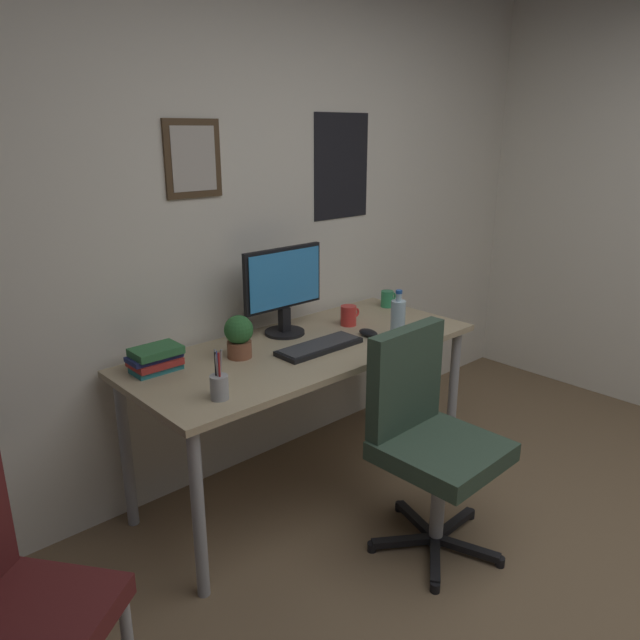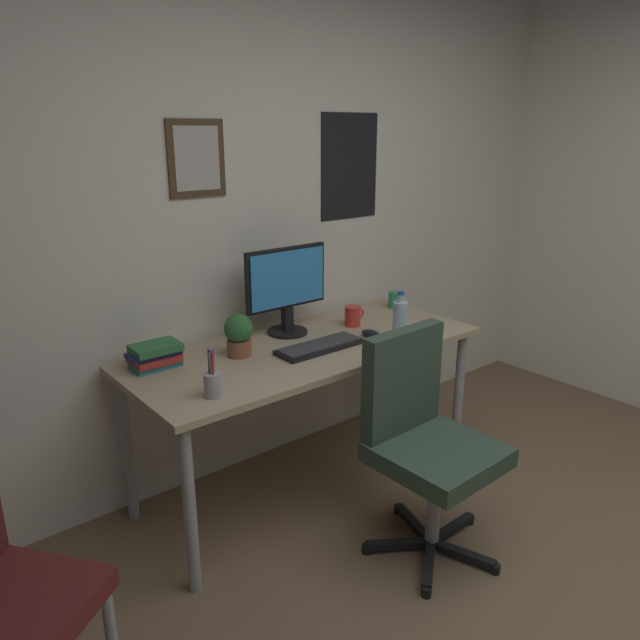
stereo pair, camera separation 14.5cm
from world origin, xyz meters
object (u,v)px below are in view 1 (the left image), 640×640
Objects in this scene: pen_cup at (219,386)px; computer_mouse at (368,333)px; coffee_mug_near at (349,315)px; water_bottle at (398,320)px; coffee_mug_far at (387,299)px; monitor at (284,287)px; keyboard at (319,346)px; office_chair at (426,431)px; book_stack_left at (155,359)px; side_chair at (2,604)px; potted_plant at (239,335)px.

computer_mouse is at bearing 6.89° from pen_cup.
water_bottle is at bearing -90.02° from coffee_mug_near.
computer_mouse is 1.01× the size of coffee_mug_far.
monitor is 0.36m from keyboard.
office_chair is at bearing -85.78° from monitor.
computer_mouse is at bearing -5.63° from keyboard.
keyboard is 2.15× the size of pen_cup.
keyboard is (-0.02, -0.28, -0.23)m from monitor.
monitor is at bearing 0.56° from book_stack_left.
side_chair is at bearing -141.71° from book_stack_left.
monitor is 0.81m from pen_cup.
monitor is at bearing 131.93° from computer_mouse.
coffee_mug_far is (0.76, 0.25, 0.03)m from keyboard.
office_chair is at bearing -30.58° from pen_cup.
coffee_mug_near is 0.62× the size of potted_plant.
office_chair is 4.87× the size of potted_plant.
pen_cup reaches higher than office_chair.
coffee_mug_far is (2.28, 0.63, 0.30)m from side_chair.
potted_plant reaches higher than coffee_mug_far.
water_bottle is 1.29× the size of potted_plant.
pen_cup is (-0.94, -0.11, 0.04)m from computer_mouse.
computer_mouse is (1.82, 0.35, 0.27)m from side_chair.
computer_mouse is 0.20m from coffee_mug_near.
coffee_mug_near is at bearing 73.84° from computer_mouse.
coffee_mug_far is at bearing 18.33° from keyboard.
coffee_mug_far is at bearing 31.45° from computer_mouse.
monitor reaches higher than coffee_mug_near.
book_stack_left is at bearing 38.29° from side_chair.
water_bottle is at bearing -53.30° from monitor.
keyboard is 1.70× the size of water_bottle.
pen_cup is (-0.66, -0.43, -0.19)m from monitor.
keyboard is at bearing -21.86° from book_stack_left.
book_stack_left is at bearing 173.83° from coffee_mug_near.
side_chair is at bearing 173.11° from office_chair.
side_chair is at bearing -165.93° from keyboard.
potted_plant is at bearing -175.49° from coffee_mug_far.
office_chair is 0.91m from potted_plant.
coffee_mug_far is at bearing 15.51° from side_chair.
pen_cup is (-1.00, 0.02, -0.05)m from water_bottle.
keyboard is at bearing -155.43° from coffee_mug_near.
side_chair is 1.97m from coffee_mug_near.
keyboard is 0.80m from coffee_mug_far.
monitor is 3.82× the size of coffee_mug_near.
computer_mouse is 0.51× the size of book_stack_left.
coffee_mug_far is at bearing 12.44° from coffee_mug_near.
side_chair is 1.87m from computer_mouse.
pen_cup is at bearing -135.02° from potted_plant.
computer_mouse is 0.44× the size of water_bottle.
coffee_mug_far is (0.46, 0.28, 0.03)m from computer_mouse.
pen_cup reaches higher than coffee_mug_far.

